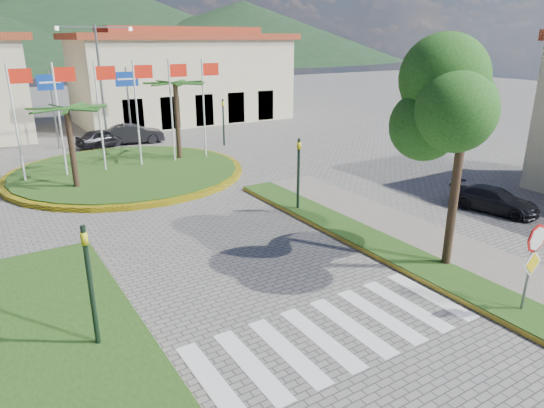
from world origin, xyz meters
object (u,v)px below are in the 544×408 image
stop_sign (533,255)px  car_dark_b (134,134)px  car_dark_a (104,138)px  deciduous_tree (465,108)px  car_side_right (494,200)px  roundabout_island (127,171)px

stop_sign → car_dark_b: (-2.05, 28.04, -1.10)m
stop_sign → car_dark_a: (-4.13, 28.04, -1.17)m
deciduous_tree → car_side_right: (6.20, 2.52, -4.65)m
deciduous_tree → car_dark_b: bearing=96.0°
roundabout_island → deciduous_tree: 18.55m
car_side_right → car_dark_a: bearing=101.4°
car_dark_a → deciduous_tree: bearing=177.6°
deciduous_tree → car_dark_a: 25.85m
car_dark_a → car_side_right: car_dark_a is taller
roundabout_island → car_dark_b: size_ratio=3.04×
stop_sign → car_dark_a: 28.36m
car_dark_b → car_side_right: (8.85, -22.48, -0.16)m
stop_sign → car_dark_a: size_ratio=0.72×
stop_sign → deciduous_tree: size_ratio=0.39×
roundabout_island → car_dark_b: 8.51m
deciduous_tree → car_dark_b: size_ratio=1.63×
car_dark_a → car_dark_b: 2.08m
car_dark_a → car_side_right: size_ratio=1.02×
deciduous_tree → car_dark_a: bearing=100.7°
roundabout_island → stop_sign: 20.69m
car_dark_a → car_side_right: bearing=-167.2°
stop_sign → car_dark_b: size_ratio=0.63×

